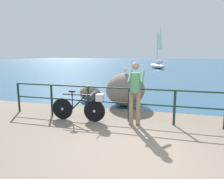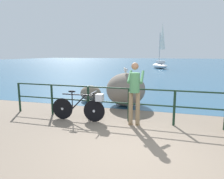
% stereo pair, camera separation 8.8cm
% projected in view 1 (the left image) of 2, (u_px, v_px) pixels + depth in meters
% --- Properties ---
extents(ground_plane, '(120.00, 120.00, 0.10)m').
position_uv_depth(ground_plane, '(166.00, 73.00, 23.19)').
color(ground_plane, '#756656').
extents(sea_surface, '(120.00, 90.00, 0.01)m').
position_uv_depth(sea_surface, '(169.00, 62.00, 50.08)').
color(sea_surface, '#2D5675').
rests_on(sea_surface, ground_plane).
extents(promenade_railing, '(9.23, 0.07, 1.02)m').
position_uv_depth(promenade_railing, '(151.00, 102.00, 6.04)').
color(promenade_railing, black).
rests_on(promenade_railing, ground_plane).
extents(bicycle, '(1.70, 0.48, 0.92)m').
position_uv_depth(bicycle, '(83.00, 106.00, 6.28)').
color(bicycle, black).
rests_on(bicycle, ground_plane).
extents(person_at_railing, '(0.46, 0.65, 1.78)m').
position_uv_depth(person_at_railing, '(135.00, 91.00, 5.83)').
color(person_at_railing, '#8C7251').
rests_on(person_at_railing, ground_plane).
extents(breakwater_boulder_main, '(1.51, 1.60, 1.28)m').
position_uv_depth(breakwater_boulder_main, '(125.00, 89.00, 8.15)').
color(breakwater_boulder_main, slate).
rests_on(breakwater_boulder_main, ground).
extents(breakwater_boulder_left, '(0.92, 0.71, 0.66)m').
position_uv_depth(breakwater_boulder_left, '(90.00, 93.00, 9.01)').
color(breakwater_boulder_left, '#756A5A').
rests_on(breakwater_boulder_left, ground).
extents(seagull, '(0.15, 0.34, 0.23)m').
position_uv_depth(seagull, '(125.00, 70.00, 7.92)').
color(seagull, gold).
rests_on(seagull, breakwater_boulder_main).
extents(sailboat, '(3.08, 4.53, 6.16)m').
position_uv_depth(sailboat, '(157.00, 63.00, 29.25)').
color(sailboat, white).
rests_on(sailboat, sea_surface).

